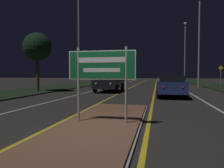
{
  "coord_description": "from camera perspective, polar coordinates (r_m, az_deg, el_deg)",
  "views": [
    {
      "loc": [
        1.63,
        -5.58,
        1.52
      ],
      "look_at": [
        0.0,
        2.2,
        1.17
      ],
      "focal_mm": 35.0,
      "sensor_mm": 36.0,
      "label": 1
    }
  ],
  "objects": [
    {
      "name": "ground_plane",
      "position": [
        6.01,
        -4.41,
        -12.12
      ],
      "size": [
        160.0,
        160.0,
        0.0
      ],
      "primitive_type": "plane",
      "color": "#282623"
    },
    {
      "name": "median_island",
      "position": [
        6.66,
        -2.69,
        -10.3
      ],
      "size": [
        2.37,
        7.82,
        0.1
      ],
      "color": "#999993",
      "rests_on": "ground_plane"
    },
    {
      "name": "verge_left",
      "position": [
        27.94,
        -11.66,
        -0.55
      ],
      "size": [
        5.0,
        100.0,
        0.08
      ],
      "color": "black",
      "rests_on": "ground_plane"
    },
    {
      "name": "centre_line_yellow_left",
      "position": [
        30.77,
        6.22,
        -0.3
      ],
      "size": [
        0.12,
        70.0,
        0.01
      ],
      "color": "gold",
      "rests_on": "ground_plane"
    },
    {
      "name": "centre_line_yellow_right",
      "position": [
        30.62,
        11.35,
        -0.35
      ],
      "size": [
        0.12,
        70.0,
        0.01
      ],
      "color": "gold",
      "rests_on": "ground_plane"
    },
    {
      "name": "lane_line_white_left",
      "position": [
        31.17,
        1.05,
        -0.25
      ],
      "size": [
        0.12,
        70.0,
        0.01
      ],
      "color": "silver",
      "rests_on": "ground_plane"
    },
    {
      "name": "lane_line_white_right",
      "position": [
        30.73,
        16.62,
        -0.39
      ],
      "size": [
        0.12,
        70.0,
        0.01
      ],
      "color": "silver",
      "rests_on": "ground_plane"
    },
    {
      "name": "edge_line_white_left",
      "position": [
        31.87,
        -4.26,
        -0.19
      ],
      "size": [
        0.1,
        70.0,
        0.01
      ],
      "color": "silver",
      "rests_on": "ground_plane"
    },
    {
      "name": "edge_line_white_right",
      "position": [
        31.12,
        22.14,
        -0.44
      ],
      "size": [
        0.1,
        70.0,
        0.01
      ],
      "color": "silver",
      "rests_on": "ground_plane"
    },
    {
      "name": "highway_sign",
      "position": [
        6.49,
        -2.73,
        3.99
      ],
      "size": [
        2.04,
        0.07,
        2.22
      ],
      "color": "#9E9E99",
      "rests_on": "median_island"
    },
    {
      "name": "streetlight_left_near",
      "position": [
        24.4,
        -8.7,
        14.97
      ],
      "size": [
        0.55,
        0.55,
        10.52
      ],
      "color": "#9E9E99",
      "rests_on": "ground_plane"
    },
    {
      "name": "streetlight_right_near",
      "position": [
        26.86,
        21.84,
        13.46
      ],
      "size": [
        0.55,
        0.55,
        10.33
      ],
      "color": "#9E9E99",
      "rests_on": "ground_plane"
    },
    {
      "name": "streetlight_right_far",
      "position": [
        43.17,
        18.53,
        9.8
      ],
      "size": [
        0.54,
        0.54,
        11.11
      ],
      "color": "#9E9E99",
      "rests_on": "ground_plane"
    },
    {
      "name": "car_receding_0",
      "position": [
        15.18,
        15.14,
        -0.37
      ],
      "size": [
        1.88,
        4.31,
        1.44
      ],
      "color": "navy",
      "rests_on": "ground_plane"
    },
    {
      "name": "car_receding_1",
      "position": [
        27.98,
        13.82,
        0.82
      ],
      "size": [
        1.99,
        4.61,
        1.33
      ],
      "color": "#B7B7BC",
      "rests_on": "ground_plane"
    },
    {
      "name": "car_receding_2",
      "position": [
        39.39,
        13.41,
        1.39
      ],
      "size": [
        1.92,
        4.25,
        1.45
      ],
      "color": "navy",
      "rests_on": "ground_plane"
    },
    {
      "name": "car_receding_3",
      "position": [
        50.85,
        12.92,
        1.63
      ],
      "size": [
        1.87,
        4.49,
        1.45
      ],
      "color": "#4C514C",
      "rests_on": "ground_plane"
    },
    {
      "name": "car_approaching_0",
      "position": [
        19.28,
        -0.59,
        0.52
      ],
      "size": [
        2.02,
        4.74,
        1.59
      ],
      "color": "black",
      "rests_on": "ground_plane"
    },
    {
      "name": "car_approaching_1",
      "position": [
        32.92,
        -1.61,
        1.21
      ],
      "size": [
        1.99,
        4.46,
        1.38
      ],
      "color": "maroon",
      "rests_on": "ground_plane"
    },
    {
      "name": "warning_sign",
      "position": [
        29.2,
        26.51,
        2.41
      ],
      "size": [
        0.6,
        0.06,
        2.51
      ],
      "color": "#9E9E99",
      "rests_on": "verge_right"
    },
    {
      "name": "roadside_palm_left",
      "position": [
        20.13,
        -18.93,
        9.1
      ],
      "size": [
        2.41,
        2.41,
        5.02
      ],
      "color": "#4C3823",
      "rests_on": "verge_left"
    }
  ]
}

